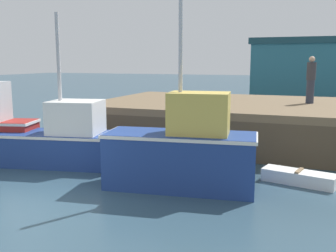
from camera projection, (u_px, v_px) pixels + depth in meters
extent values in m
cube|color=#2D4756|center=(25.00, 206.00, 8.67)|extent=(120.00, 160.00, 0.10)
cube|color=brown|center=(231.00, 105.00, 15.56)|extent=(10.21, 6.98, 0.25)
cube|color=#4E402E|center=(208.00, 139.00, 12.58)|extent=(10.21, 0.24, 1.29)
cylinder|color=#4E402E|center=(84.00, 130.00, 14.30)|extent=(0.30, 0.30, 1.29)
cylinder|color=#4E402E|center=(209.00, 139.00, 12.65)|extent=(0.30, 0.30, 1.29)
cylinder|color=#4E402E|center=(184.00, 111.00, 19.80)|extent=(0.30, 0.30, 1.29)
cylinder|color=#4E402E|center=(312.00, 117.00, 17.65)|extent=(0.30, 0.30, 1.29)
cylinder|color=#4E402E|center=(143.00, 134.00, 13.48)|extent=(4.73, 0.15, 1.18)
cube|color=navy|center=(62.00, 149.00, 11.88)|extent=(4.00, 2.15, 0.99)
cube|color=silver|center=(62.00, 134.00, 11.81)|extent=(4.08, 2.19, 0.08)
cube|color=silver|center=(76.00, 117.00, 11.64)|extent=(1.68, 1.51, 0.98)
cylinder|color=#B7B7BC|center=(58.00, 57.00, 11.43)|extent=(0.11, 0.11, 2.55)
cube|color=navy|center=(180.00, 161.00, 9.68)|extent=(3.80, 1.84, 1.39)
cube|color=silver|center=(180.00, 135.00, 9.58)|extent=(3.88, 1.88, 0.08)
cube|color=gold|center=(199.00, 113.00, 9.39)|extent=(1.55, 1.15, 1.01)
cylinder|color=#B7B7BC|center=(181.00, 44.00, 9.21)|extent=(0.10, 0.10, 2.29)
cube|color=white|center=(299.00, 177.00, 10.08)|extent=(1.91, 0.98, 0.33)
cube|color=#7F6647|center=(299.00, 171.00, 10.05)|extent=(0.22, 0.54, 0.04)
cylinder|color=#2D3342|center=(310.00, 92.00, 14.78)|extent=(0.29, 0.29, 0.88)
cylinder|color=#333338|center=(311.00, 71.00, 14.65)|extent=(0.34, 0.34, 0.66)
sphere|color=tan|center=(312.00, 59.00, 14.58)|extent=(0.22, 0.22, 0.22)
cube|color=#2D6B7A|center=(316.00, 72.00, 32.46)|extent=(10.10, 5.36, 4.47)
cube|color=#1B4049|center=(318.00, 41.00, 32.05)|extent=(10.50, 5.57, 0.50)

